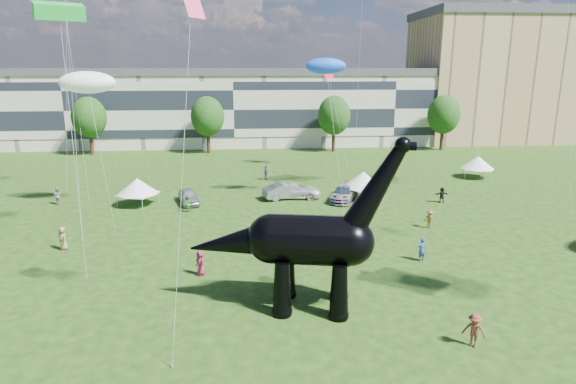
{
  "coord_description": "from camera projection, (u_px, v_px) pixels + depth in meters",
  "views": [
    {
      "loc": [
        -5.52,
        -23.36,
        13.13
      ],
      "look_at": [
        -3.0,
        8.0,
        5.0
      ],
      "focal_mm": 30.0,
      "sensor_mm": 36.0,
      "label": 1
    }
  ],
  "objects": [
    {
      "name": "tree_far_right",
      "position": [
        444.0,
        112.0,
        77.85
      ],
      "size": [
        5.2,
        5.2,
        9.44
      ],
      "color": "#382314",
      "rests_on": "ground"
    },
    {
      "name": "terrace_row",
      "position": [
        235.0,
        110.0,
        83.97
      ],
      "size": [
        78.0,
        11.0,
        12.0
      ],
      "primitive_type": "cube",
      "color": "beige",
      "rests_on": "ground"
    },
    {
      "name": "car_white",
      "position": [
        295.0,
        191.0,
        49.99
      ],
      "size": [
        5.63,
        3.01,
        1.51
      ],
      "primitive_type": "imported",
      "rotation": [
        0.0,
        0.0,
        1.47
      ],
      "color": "silver",
      "rests_on": "ground"
    },
    {
      "name": "visitors",
      "position": [
        279.0,
        221.0,
        39.85
      ],
      "size": [
        39.39,
        37.98,
        1.78
      ],
      "color": "#94704A",
      "rests_on": "ground"
    },
    {
      "name": "tree_mid_left",
      "position": [
        207.0,
        113.0,
        74.9
      ],
      "size": [
        5.2,
        5.2,
        9.44
      ],
      "color": "#382314",
      "rests_on": "ground"
    },
    {
      "name": "tree_far_left",
      "position": [
        89.0,
        114.0,
        73.5
      ],
      "size": [
        5.2,
        5.2,
        9.44
      ],
      "color": "#382314",
      "rests_on": "ground"
    },
    {
      "name": "gazebo_far",
      "position": [
        478.0,
        163.0,
        58.85
      ],
      "size": [
        5.01,
        5.01,
        2.71
      ],
      "rotation": [
        0.0,
        0.0,
        -0.36
      ],
      "color": "white",
      "rests_on": "ground"
    },
    {
      "name": "gazebo_near",
      "position": [
        363.0,
        180.0,
        49.46
      ],
      "size": [
        5.25,
        5.25,
        2.83
      ],
      "rotation": [
        0.0,
        0.0,
        0.37
      ],
      "color": "white",
      "rests_on": "ground"
    },
    {
      "name": "kites",
      "position": [
        250.0,
        46.0,
        43.15
      ],
      "size": [
        51.63,
        49.13,
        28.07
      ],
      "color": "red",
      "rests_on": "ground"
    },
    {
      "name": "tree_mid_right",
      "position": [
        334.0,
        112.0,
        76.45
      ],
      "size": [
        5.2,
        5.2,
        9.44
      ],
      "color": "#382314",
      "rests_on": "ground"
    },
    {
      "name": "apartment_block",
      "position": [
        494.0,
        80.0,
        89.34
      ],
      "size": [
        28.0,
        18.0,
        22.0
      ],
      "primitive_type": "cube",
      "color": "tan",
      "rests_on": "ground"
    },
    {
      "name": "ground",
      "position": [
        354.0,
        316.0,
        26.25
      ],
      "size": [
        220.0,
        220.0,
        0.0
      ],
      "primitive_type": "plane",
      "color": "#16330C",
      "rests_on": "ground"
    },
    {
      "name": "car_dark",
      "position": [
        344.0,
        193.0,
        48.99
      ],
      "size": [
        3.99,
        5.62,
        1.51
      ],
      "primitive_type": "imported",
      "rotation": [
        0.0,
        0.0,
        -0.4
      ],
      "color": "#595960",
      "rests_on": "ground"
    },
    {
      "name": "gazebo_left",
      "position": [
        137.0,
        186.0,
        46.97
      ],
      "size": [
        5.11,
        5.11,
        2.72
      ],
      "rotation": [
        0.0,
        0.0,
        -0.4
      ],
      "color": "white",
      "rests_on": "ground"
    },
    {
      "name": "car_grey",
      "position": [
        287.0,
        191.0,
        49.65
      ],
      "size": [
        5.2,
        3.02,
        1.62
      ],
      "primitive_type": "imported",
      "rotation": [
        0.0,
        0.0,
        1.85
      ],
      "color": "gray",
      "rests_on": "ground"
    },
    {
      "name": "dinosaur_sculpture",
      "position": [
        302.0,
        243.0,
        26.41
      ],
      "size": [
        12.43,
        4.45,
        10.13
      ],
      "rotation": [
        0.0,
        0.0,
        -0.19
      ],
      "color": "black",
      "rests_on": "ground"
    },
    {
      "name": "car_silver",
      "position": [
        189.0,
        196.0,
        47.88
      ],
      "size": [
        2.85,
        4.65,
        1.48
      ],
      "primitive_type": "imported",
      "rotation": [
        0.0,
        0.0,
        0.27
      ],
      "color": "#BCBBC0",
      "rests_on": "ground"
    }
  ]
}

